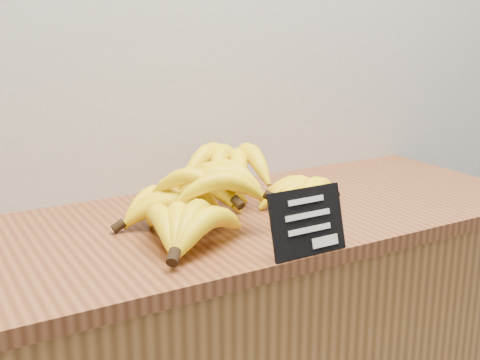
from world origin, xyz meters
name	(u,v)px	position (x,y,z in m)	size (l,w,h in m)	color
counter_top	(228,222)	(0.09, 2.75, 0.92)	(1.43, 0.54, 0.03)	brown
chalkboard_sign	(308,222)	(0.11, 2.50, 0.99)	(0.15, 0.01, 0.12)	black
banana_pile	(216,193)	(0.05, 2.74, 0.99)	(0.57, 0.37, 0.13)	#FFE60A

